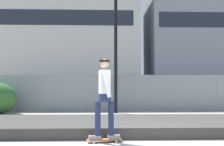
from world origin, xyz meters
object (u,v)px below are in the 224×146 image
(parked_car_mid, at_px, (191,94))
(skateboard, at_px, (104,140))
(parked_car_near, at_px, (77,94))
(skater, at_px, (104,93))
(street_lamp, at_px, (116,18))

(parked_car_mid, bearing_deg, skateboard, -118.41)
(parked_car_mid, bearing_deg, parked_car_near, 178.11)
(skater, height_order, parked_car_near, skater)
(skater, relative_size, street_lamp, 0.25)
(skateboard, bearing_deg, skater, -45.00)
(street_lamp, distance_m, parked_car_near, 5.32)
(skater, relative_size, parked_car_mid, 0.40)
(skateboard, xyz_separation_m, parked_car_near, (-1.56, 9.75, 0.78))
(street_lamp, xyz_separation_m, parked_car_mid, (4.58, 2.96, -3.69))
(skater, height_order, parked_car_mid, skater)
(skater, distance_m, parked_car_near, 9.88)
(skateboard, relative_size, street_lamp, 0.11)
(street_lamp, bearing_deg, skateboard, -95.00)
(skateboard, relative_size, parked_car_near, 0.18)
(parked_car_mid, bearing_deg, street_lamp, -147.09)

